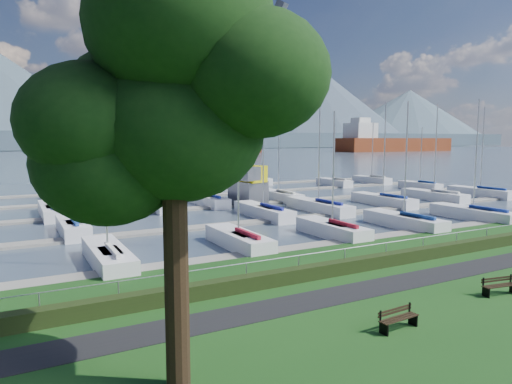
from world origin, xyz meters
TOP-DOWN VIEW (x-y plane):
  - path at (0.00, -3.00)m, footprint 160.00×2.00m
  - water at (0.00, 260.00)m, footprint 800.00×540.00m
  - hedge at (0.00, -0.40)m, footprint 80.00×0.70m
  - fence at (0.00, 0.00)m, footprint 80.00×0.04m
  - foothill at (0.00, 330.00)m, footprint 900.00×80.00m
  - mountains at (7.35, 404.62)m, footprint 1190.00×360.00m
  - docks at (0.00, 26.00)m, footprint 90.00×41.60m
  - bench_left at (-4.22, -7.04)m, footprint 1.82×0.54m
  - bench_right at (2.72, -6.44)m, footprint 1.85×0.73m
  - tree at (-12.85, -6.47)m, footprint 7.63×7.80m
  - crane at (6.66, 26.52)m, footprint 7.48×13.01m
  - cargo_ship_mid at (50.49, 219.31)m, footprint 105.17×44.36m
  - cargo_ship_east at (182.03, 182.68)m, footprint 75.95×19.69m
  - sailboat_fleet at (-3.83, 28.03)m, footprint 75.02×49.54m

SIDE VIEW (x-z plane):
  - water at x=0.00m, z-range -0.50..-0.30m
  - docks at x=0.00m, z-range -0.34..-0.09m
  - path at x=0.00m, z-range -0.01..0.03m
  - hedge at x=0.00m, z-range 0.00..0.70m
  - bench_left at x=-4.22m, z-range -0.01..0.84m
  - bench_right at x=2.72m, z-range -0.01..0.84m
  - fence at x=0.00m, z-range 1.18..1.22m
  - cargo_ship_mid at x=50.49m, z-range -7.25..14.25m
  - cargo_ship_east at x=182.03m, z-range -6.93..14.57m
  - crane at x=6.66m, z-range -5.85..16.50m
  - sailboat_fleet at x=-3.83m, z-range -0.97..11.69m
  - foothill at x=0.00m, z-range 0.00..12.00m
  - tree at x=-12.85m, z-range 1.99..14.54m
  - mountains at x=7.35m, z-range -10.82..104.18m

